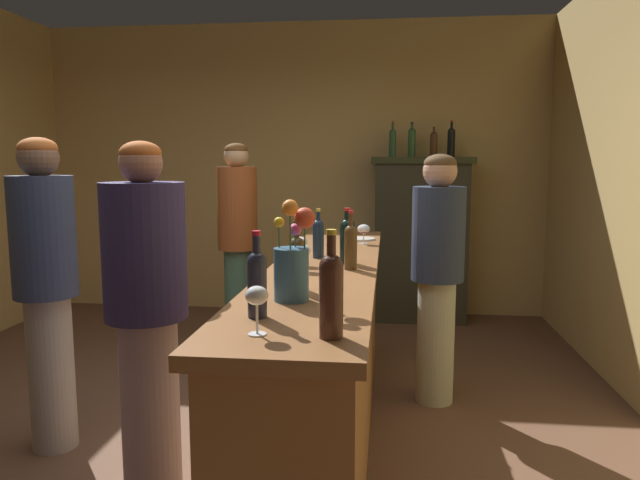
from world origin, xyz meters
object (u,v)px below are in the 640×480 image
bar_counter (324,355)px  wine_bottle_merlot (318,236)px  display_bottle_midleft (412,141)px  display_bottle_center (434,143)px  wine_bottle_pinot (347,238)px  wine_bottle_syrah (257,280)px  wine_bottle_riesling (351,245)px  wine_bottle_rose (297,260)px  display_bottle_midright (451,141)px  patron_redhead (46,279)px  display_bottle_left (393,142)px  display_cabinet (420,236)px  patron_near_entrance (147,308)px  wine_bottle_malbec (331,291)px  flower_arrangement (293,263)px  patron_tall (238,238)px  cheese_plate (361,239)px  wine_glass_spare (302,252)px  wine_glass_rear (300,244)px  bartender (437,266)px  wine_glass_mid (257,297)px  wine_glass_front (364,230)px

bar_counter → wine_bottle_merlot: 0.64m
display_bottle_midleft → display_bottle_center: 0.20m
wine_bottle_pinot → wine_bottle_syrah: size_ratio=0.98×
wine_bottle_riesling → display_bottle_center: size_ratio=0.98×
wine_bottle_rose → display_bottle_midright: display_bottle_midright is taller
wine_bottle_riesling → patron_redhead: (-1.57, -0.07, -0.20)m
display_bottle_left → display_bottle_center: bearing=-0.0°
wine_bottle_rose → display_cabinet: bearing=78.0°
display_bottle_midleft → patron_near_entrance: display_bottle_midleft is taller
wine_bottle_malbec → patron_redhead: (-1.59, 1.08, -0.22)m
wine_bottle_pinot → display_bottle_midright: display_bottle_midright is taller
flower_arrangement → patron_tall: bearing=109.6°
cheese_plate → wine_bottle_malbec: bearing=-89.7°
bar_counter → display_cabinet: size_ratio=1.91×
wine_glass_spare → display_bottle_left: 2.91m
wine_bottle_riesling → cheese_plate: wine_bottle_riesling is taller
wine_bottle_rose → display_bottle_left: display_bottle_left is taller
wine_bottle_rose → wine_glass_rear: wine_bottle_rose is taller
wine_glass_spare → patron_tall: patron_tall is taller
wine_bottle_riesling → bartender: bartender is taller
display_bottle_midright → patron_tall: display_bottle_midright is taller
display_bottle_midright → wine_glass_rear: bearing=-111.3°
wine_bottle_pinot → patron_redhead: (-1.54, -0.24, -0.20)m
wine_bottle_syrah → patron_near_entrance: bearing=141.2°
wine_glass_mid → wine_bottle_rose: bearing=88.0°
wine_bottle_riesling → wine_glass_spare: size_ratio=2.22×
wine_bottle_malbec → wine_bottle_pinot: bearing=91.8°
wine_glass_mid → display_bottle_center: size_ratio=0.52×
display_cabinet → display_bottle_midleft: (-0.10, 0.00, 0.89)m
wine_glass_front → cheese_plate: bearing=97.2°
wine_glass_spare → patron_tall: bearing=114.7°
wine_glass_front → display_bottle_left: 1.94m
wine_glass_mid → cheese_plate: bearing=84.6°
wine_bottle_riesling → wine_glass_rear: bearing=158.2°
wine_bottle_riesling → wine_bottle_syrah: bearing=-105.4°
wine_glass_spare → wine_glass_mid: bearing=-89.1°
display_bottle_midleft → patron_near_entrance: size_ratio=0.20×
bar_counter → wine_glass_rear: wine_glass_rear is taller
wine_bottle_riesling → bartender: size_ratio=0.19×
wine_glass_front → wine_glass_mid: wine_glass_mid is taller
bartender → display_bottle_left: bearing=-65.5°
patron_redhead → patron_tall: bearing=50.2°
display_bottle_left → display_bottle_midleft: 0.18m
wine_bottle_pinot → display_bottle_center: 2.71m
display_bottle_midright → wine_bottle_merlot: bearing=-111.6°
display_bottle_midright → patron_near_entrance: bearing=-116.9°
display_bottle_midright → patron_near_entrance: display_bottle_midright is taller
display_cabinet → flower_arrangement: display_cabinet is taller
wine_bottle_syrah → flower_arrangement: bearing=72.3°
bar_counter → bartender: (0.63, 0.65, 0.37)m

